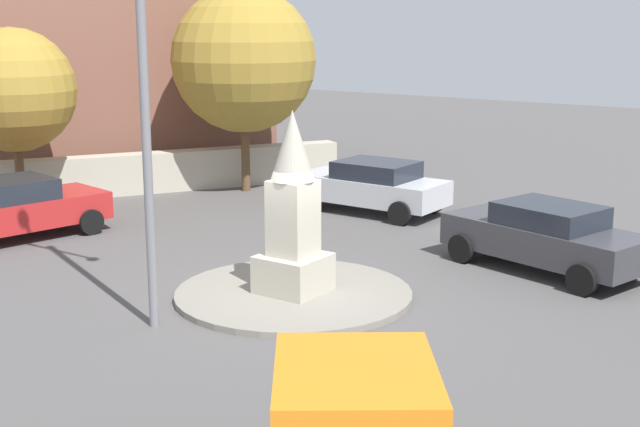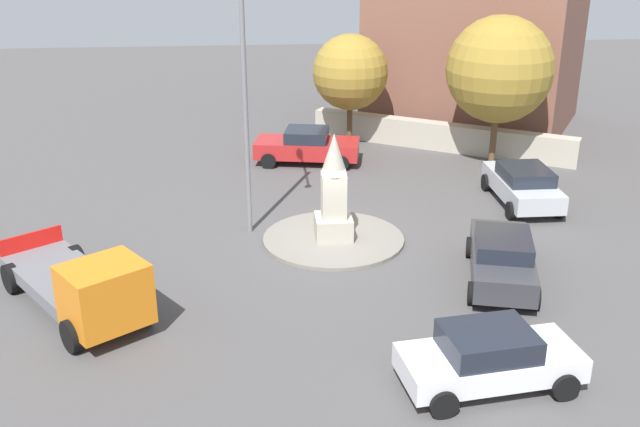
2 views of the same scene
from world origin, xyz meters
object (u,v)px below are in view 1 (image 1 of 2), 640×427
at_px(car_silver_parked_right, 371,185).
at_px(tree_near_wall, 14,90).
at_px(car_dark_grey_passing, 545,236).
at_px(car_red_waiting, 14,208).
at_px(corner_building, 110,1).
at_px(monument, 293,214).
at_px(streetlamp, 141,19).
at_px(tree_mid_cluster, 244,60).

height_order(car_silver_parked_right, tree_near_wall, tree_near_wall).
xyz_separation_m(car_dark_grey_passing, car_red_waiting, (11.62, 4.73, -0.01)).
height_order(car_red_waiting, car_silver_parked_right, car_red_waiting).
distance_m(car_red_waiting, corner_building, 12.01).
distance_m(car_dark_grey_passing, car_red_waiting, 12.55).
bearing_deg(car_red_waiting, monument, -178.41).
bearing_deg(car_dark_grey_passing, streetlamp, 58.85).
xyz_separation_m(monument, car_silver_parked_right, (2.70, -7.26, -0.90)).
bearing_deg(car_red_waiting, tree_mid_cluster, -95.69).
distance_m(monument, car_silver_parked_right, 7.80).
bearing_deg(tree_near_wall, monument, 169.96).
xyz_separation_m(car_silver_parked_right, tree_mid_cluster, (4.82, -0.39, 3.27)).
bearing_deg(corner_building, streetlamp, 139.54).
height_order(monument, car_dark_grey_passing, monument).
xyz_separation_m(corner_building, tree_near_wall, (-3.50, 6.79, -2.51)).
bearing_deg(tree_near_wall, car_silver_parked_right, -147.21).
relative_size(monument, tree_mid_cluster, 0.56).
xyz_separation_m(car_dark_grey_passing, corner_building, (17.78, -4.23, 5.08)).
height_order(monument, corner_building, corner_building).
relative_size(tree_near_wall, tree_mid_cluster, 0.81).
height_order(tree_near_wall, tree_mid_cluster, tree_mid_cluster).
distance_m(corner_building, tree_near_wall, 8.04).
bearing_deg(tree_mid_cluster, monument, 134.51).
height_order(car_silver_parked_right, corner_building, corner_building).
height_order(streetlamp, corner_building, corner_building).
bearing_deg(car_silver_parked_right, car_red_waiting, 53.22).
distance_m(corner_building, tree_mid_cluster, 7.26).
xyz_separation_m(streetlamp, tree_mid_cluster, (6.48, -10.36, -1.26)).
relative_size(car_dark_grey_passing, car_red_waiting, 1.00).
height_order(corner_building, tree_mid_cluster, corner_building).
height_order(car_dark_grey_passing, tree_near_wall, tree_near_wall).
xyz_separation_m(car_red_waiting, corner_building, (6.16, -8.96, 5.09)).
distance_m(tree_near_wall, tree_mid_cluster, 6.70).
height_order(monument, tree_near_wall, tree_near_wall).
bearing_deg(car_red_waiting, corner_building, -55.51).
relative_size(monument, car_dark_grey_passing, 0.75).
bearing_deg(car_silver_parked_right, streetlamp, 99.45).
distance_m(streetlamp, tree_near_wall, 11.13).
xyz_separation_m(monument, car_dark_grey_passing, (-3.32, -4.50, -0.89)).
bearing_deg(car_red_waiting, streetlamp, 161.13).
bearing_deg(monument, corner_building, -31.13).
bearing_deg(monument, car_silver_parked_right, -69.58).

